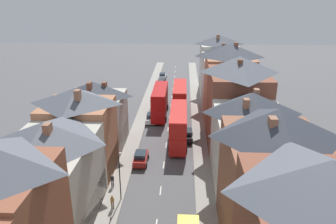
% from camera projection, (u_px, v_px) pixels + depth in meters
% --- Properties ---
extents(pavement_left, '(2.20, 104.00, 0.14)m').
position_uv_depth(pavement_left, '(139.00, 124.00, 57.07)').
color(pavement_left, gray).
rests_on(pavement_left, ground).
extents(pavement_right, '(2.20, 104.00, 0.14)m').
position_uv_depth(pavement_right, '(198.00, 125.00, 56.60)').
color(pavement_right, gray).
rests_on(pavement_right, ground).
extents(centre_line_dashes, '(0.14, 97.80, 0.01)m').
position_uv_depth(centre_line_dashes, '(168.00, 129.00, 54.98)').
color(centre_line_dashes, silver).
rests_on(centre_line_dashes, ground).
extents(terrace_row_left, '(8.00, 45.86, 13.68)m').
position_uv_depth(terrace_row_left, '(35.00, 187.00, 28.27)').
color(terrace_row_left, '#935138').
rests_on(terrace_row_left, ground).
extents(terrace_row_right, '(8.00, 75.59, 14.18)m').
position_uv_depth(terrace_row_right, '(243.00, 119.00, 41.81)').
color(terrace_row_right, '#BCB7A8').
rests_on(terrace_row_right, ground).
extents(double_decker_bus_lead, '(2.74, 10.80, 5.30)m').
position_uv_depth(double_decker_bus_lead, '(180.00, 98.00, 61.81)').
color(double_decker_bus_lead, red).
rests_on(double_decker_bus_lead, ground).
extents(double_decker_bus_mid_street, '(2.74, 10.80, 5.30)m').
position_uv_depth(double_decker_bus_mid_street, '(160.00, 101.00, 60.10)').
color(double_decker_bus_mid_street, '#B70F0F').
rests_on(double_decker_bus_mid_street, ground).
extents(double_decker_bus_far_approaching, '(2.74, 10.80, 5.30)m').
position_uv_depth(double_decker_bus_far_approaching, '(178.00, 126.00, 49.19)').
color(double_decker_bus_far_approaching, red).
rests_on(double_decker_bus_far_approaching, ground).
extents(car_near_blue, '(1.90, 4.24, 1.67)m').
position_uv_depth(car_near_blue, '(187.00, 134.00, 50.96)').
color(car_near_blue, black).
rests_on(car_near_blue, ground).
extents(car_near_silver, '(1.90, 4.08, 1.66)m').
position_uv_depth(car_near_silver, '(151.00, 118.00, 57.65)').
color(car_near_silver, silver).
rests_on(car_near_silver, ground).
extents(car_parked_left_b, '(1.90, 4.07, 1.60)m').
position_uv_depth(car_parked_left_b, '(163.00, 76.00, 86.18)').
color(car_parked_left_b, '#B7BABF').
rests_on(car_parked_left_b, ground).
extents(car_mid_white, '(1.90, 4.17, 1.59)m').
position_uv_depth(car_mid_white, '(160.00, 84.00, 78.85)').
color(car_mid_white, '#B7BABF').
rests_on(car_mid_white, ground).
extents(car_far_grey, '(1.90, 3.97, 1.70)m').
position_uv_depth(car_far_grey, '(141.00, 158.00, 43.86)').
color(car_far_grey, maroon).
rests_on(car_far_grey, ground).
extents(pedestrian_mid_left, '(0.36, 0.22, 1.61)m').
position_uv_depth(pedestrian_mid_left, '(112.00, 202.00, 34.41)').
color(pedestrian_mid_left, brown).
rests_on(pedestrian_mid_left, pavement_left).
extents(pedestrian_mid_right, '(0.36, 0.22, 1.61)m').
position_uv_depth(pedestrian_mid_right, '(112.00, 180.00, 38.33)').
color(pedestrian_mid_right, '#3D4256').
rests_on(pedestrian_mid_right, pavement_left).
extents(street_lamp, '(0.20, 1.12, 5.50)m').
position_uv_depth(street_lamp, '(120.00, 174.00, 35.37)').
color(street_lamp, black).
rests_on(street_lamp, ground).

